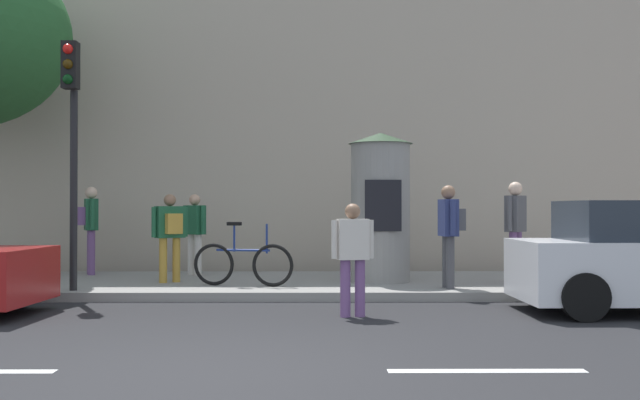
% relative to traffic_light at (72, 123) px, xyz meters
% --- Properties ---
extents(ground_plane, '(80.00, 80.00, 0.00)m').
position_rel_traffic_light_xyz_m(ground_plane, '(3.05, -5.24, -2.85)').
color(ground_plane, '#232326').
extents(sidewalk_curb, '(36.00, 4.00, 0.15)m').
position_rel_traffic_light_xyz_m(sidewalk_curb, '(3.05, 1.76, -2.77)').
color(sidewalk_curb, gray).
rests_on(sidewalk_curb, ground_plane).
extents(lane_markings, '(25.80, 0.16, 0.01)m').
position_rel_traffic_light_xyz_m(lane_markings, '(3.05, -5.24, -2.84)').
color(lane_markings, silver).
rests_on(lane_markings, ground_plane).
extents(building_backdrop, '(36.00, 5.00, 8.52)m').
position_rel_traffic_light_xyz_m(building_backdrop, '(3.05, 6.76, 1.41)').
color(building_backdrop, '#B7A893').
rests_on(building_backdrop, ground_plane).
extents(traffic_light, '(0.24, 0.45, 3.98)m').
position_rel_traffic_light_xyz_m(traffic_light, '(0.00, 0.00, 0.00)').
color(traffic_light, black).
rests_on(traffic_light, sidewalk_curb).
extents(poster_column, '(1.17, 1.17, 2.69)m').
position_rel_traffic_light_xyz_m(poster_column, '(5.09, 1.58, -1.33)').
color(poster_column, gray).
rests_on(poster_column, sidewalk_curb).
extents(pedestrian_in_red_top, '(0.58, 0.32, 1.54)m').
position_rel_traffic_light_xyz_m(pedestrian_in_red_top, '(4.41, -1.82, -1.96)').
color(pedestrian_in_red_top, '#724C84').
rests_on(pedestrian_in_red_top, ground_plane).
extents(pedestrian_tallest, '(0.42, 0.61, 1.71)m').
position_rel_traffic_light_xyz_m(pedestrian_tallest, '(6.13, 0.42, -1.68)').
color(pedestrian_tallest, '#4C4C51').
rests_on(pedestrian_tallest, sidewalk_curb).
extents(pedestrian_with_backpack, '(0.47, 0.46, 1.60)m').
position_rel_traffic_light_xyz_m(pedestrian_with_backpack, '(1.52, 2.81, -1.76)').
color(pedestrian_with_backpack, silver).
rests_on(pedestrian_with_backpack, sidewalk_curb).
extents(pedestrian_in_light_jacket, '(0.46, 0.51, 1.80)m').
position_rel_traffic_light_xyz_m(pedestrian_in_light_jacket, '(7.46, 1.30, -1.63)').
color(pedestrian_in_light_jacket, '#724C84').
rests_on(pedestrian_in_light_jacket, sidewalk_curb).
extents(pedestrian_in_dark_shirt, '(0.59, 0.53, 1.58)m').
position_rel_traffic_light_xyz_m(pedestrian_in_dark_shirt, '(1.31, 1.39, -1.75)').
color(pedestrian_in_dark_shirt, '#B78C33').
rests_on(pedestrian_in_dark_shirt, sidewalk_curb).
extents(pedestrian_with_bag, '(0.48, 0.56, 1.76)m').
position_rel_traffic_light_xyz_m(pedestrian_with_bag, '(-0.60, 3.00, -1.65)').
color(pedestrian_with_bag, '#724C84').
rests_on(pedestrian_with_bag, sidewalk_curb).
extents(bicycle_leaning, '(1.74, 0.44, 1.09)m').
position_rel_traffic_light_xyz_m(bicycle_leaning, '(2.67, 0.78, -2.31)').
color(bicycle_leaning, black).
rests_on(bicycle_leaning, sidewalk_curb).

